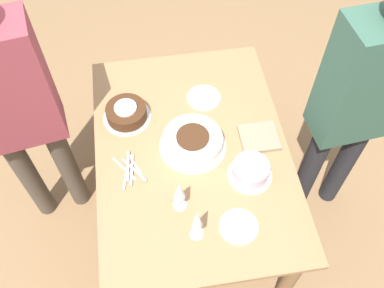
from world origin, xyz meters
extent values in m
plane|color=#8E6B47|center=(0.00, 0.00, 0.00)|extent=(12.00, 12.00, 0.00)
cube|color=#9E754C|center=(0.00, 0.00, 0.74)|extent=(1.34, 0.95, 0.03)
cylinder|color=brown|center=(-0.60, -0.40, 0.36)|extent=(0.07, 0.07, 0.73)
cylinder|color=brown|center=(-0.60, 0.40, 0.36)|extent=(0.07, 0.07, 0.73)
cylinder|color=brown|center=(0.60, 0.40, 0.36)|extent=(0.07, 0.07, 0.73)
cylinder|color=white|center=(-0.02, 0.01, 0.76)|extent=(0.33, 0.33, 0.01)
cylinder|color=white|center=(-0.02, 0.01, 0.80)|extent=(0.29, 0.29, 0.07)
cylinder|color=#422614|center=(-0.02, 0.01, 0.84)|extent=(0.16, 0.16, 0.01)
cylinder|color=white|center=(-0.25, -0.30, 0.76)|extent=(0.25, 0.25, 0.01)
cylinder|color=#422614|center=(-0.25, -0.30, 0.80)|extent=(0.21, 0.21, 0.07)
cylinder|color=white|center=(-0.25, -0.30, 0.84)|extent=(0.12, 0.12, 0.01)
cylinder|color=white|center=(0.19, 0.25, 0.76)|extent=(0.21, 0.21, 0.01)
cylinder|color=#E5B2C6|center=(0.19, 0.25, 0.80)|extent=(0.17, 0.17, 0.08)
cylinder|color=silver|center=(0.44, -0.05, 0.76)|extent=(0.06, 0.06, 0.00)
cylinder|color=silver|center=(0.44, -0.05, 0.81)|extent=(0.01, 0.01, 0.09)
cone|color=silver|center=(0.44, -0.05, 0.92)|extent=(0.05, 0.05, 0.12)
cylinder|color=silver|center=(0.29, -0.10, 0.76)|extent=(0.06, 0.06, 0.00)
cylinder|color=silver|center=(0.29, -0.10, 0.80)|extent=(0.01, 0.01, 0.08)
cone|color=silver|center=(0.29, -0.10, 0.90)|extent=(0.05, 0.05, 0.12)
cylinder|color=beige|center=(-0.32, 0.11, 0.76)|extent=(0.18, 0.18, 0.01)
cylinder|color=beige|center=(0.44, 0.14, 0.76)|extent=(0.18, 0.18, 0.01)
cube|color=silver|center=(0.06, -0.28, 0.76)|extent=(0.16, 0.07, 0.00)
cube|color=silver|center=(0.06, -0.34, 0.76)|extent=(0.15, 0.11, 0.00)
cube|color=silver|center=(0.09, -0.33, 0.76)|extent=(0.17, 0.05, 0.00)
cube|color=silver|center=(0.08, -0.30, 0.77)|extent=(0.17, 0.03, 0.00)
cube|color=silver|center=(0.08, -0.29, 0.77)|extent=(0.14, 0.11, 0.00)
cube|color=silver|center=(0.05, -0.32, 0.77)|extent=(0.17, 0.03, 0.00)
cube|color=gray|center=(-0.01, 0.34, 0.77)|extent=(0.17, 0.19, 0.02)
cylinder|color=#4C4238|center=(-0.20, -0.92, 0.39)|extent=(0.11, 0.11, 0.79)
cylinder|color=#4C4238|center=(-0.24, -0.70, 0.39)|extent=(0.11, 0.11, 0.79)
cube|color=brown|center=(-0.22, -0.81, 1.12)|extent=(0.28, 0.43, 0.66)
cylinder|color=#232328|center=(-0.01, 0.91, 0.40)|extent=(0.11, 0.11, 0.80)
cylinder|color=#232328|center=(0.01, 0.69, 0.40)|extent=(0.11, 0.11, 0.80)
cube|color=#335647|center=(0.00, 0.80, 1.13)|extent=(0.25, 0.42, 0.67)
camera|label=1|loc=(1.16, -0.18, 2.52)|focal=40.00mm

